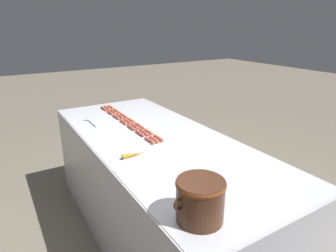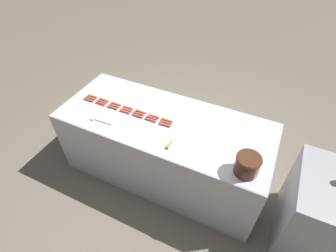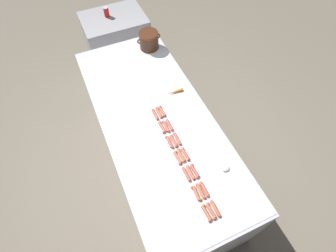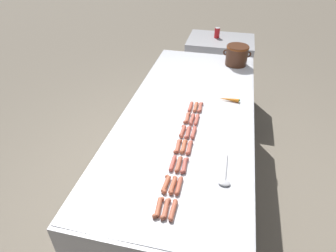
{
  "view_description": "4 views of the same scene",
  "coord_description": "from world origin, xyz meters",
  "px_view_note": "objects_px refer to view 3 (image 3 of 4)",
  "views": [
    {
      "loc": [
        1.02,
        1.85,
        1.76
      ],
      "look_at": [
        -0.13,
        -0.04,
        0.97
      ],
      "focal_mm": 31.04,
      "sensor_mm": 36.0,
      "label": 1
    },
    {
      "loc": [
        1.9,
        0.96,
        2.81
      ],
      "look_at": [
        0.12,
        0.11,
        0.96
      ],
      "focal_mm": 27.43,
      "sensor_mm": 36.0,
      "label": 2
    },
    {
      "loc": [
        -0.49,
        -1.37,
        2.92
      ],
      "look_at": [
        0.07,
        -0.12,
        0.92
      ],
      "focal_mm": 27.99,
      "sensor_mm": 36.0,
      "label": 3
    },
    {
      "loc": [
        0.28,
        -1.91,
        2.16
      ],
      "look_at": [
        -0.12,
        -0.22,
        0.9
      ],
      "focal_mm": 31.03,
      "sensor_mm": 36.0,
      "label": 4
    }
  ],
  "objects_px": {
    "hot_dog_8": "(201,191)",
    "hot_dog_10": "(181,155)",
    "hot_dog_17": "(185,154)",
    "serving_spoon": "(223,164)",
    "back_cabinet": "(118,45)",
    "hot_dog_3": "(178,158)",
    "hot_dog_4": "(169,142)",
    "hot_dog_13": "(159,113)",
    "hot_dog_11": "(174,141)",
    "hot_dog_12": "(166,126)",
    "hot_dog_20": "(162,111)",
    "hot_dog_5": "(162,127)",
    "hot_dog_15": "(204,189)",
    "hot_dog_19": "(170,125)",
    "hot_dog_7": "(211,211)",
    "hot_dog_14": "(215,209)",
    "carrot": "(175,92)",
    "hot_dog_16": "(195,171)",
    "hot_dog_1": "(196,193)",
    "hot_dog_6": "(155,114)",
    "bean_pot": "(149,39)",
    "hot_dog_18": "(177,139)",
    "soda_can": "(106,12)",
    "hot_dog_9": "(191,172)",
    "hot_dog_2": "(186,174)"
  },
  "relations": [
    {
      "from": "hot_dog_18",
      "to": "soda_can",
      "type": "relative_size",
      "value": 1.13
    },
    {
      "from": "hot_dog_8",
      "to": "serving_spoon",
      "type": "height_order",
      "value": "hot_dog_8"
    },
    {
      "from": "hot_dog_1",
      "to": "hot_dog_20",
      "type": "distance_m",
      "value": 0.86
    },
    {
      "from": "hot_dog_2",
      "to": "hot_dog_11",
      "type": "height_order",
      "value": "same"
    },
    {
      "from": "hot_dog_8",
      "to": "bean_pot",
      "type": "height_order",
      "value": "bean_pot"
    },
    {
      "from": "bean_pot",
      "to": "carrot",
      "type": "xyz_separation_m",
      "value": [
        -0.02,
        -0.76,
        -0.09
      ]
    },
    {
      "from": "hot_dog_16",
      "to": "hot_dog_17",
      "type": "relative_size",
      "value": 1.0
    },
    {
      "from": "hot_dog_7",
      "to": "hot_dog_14",
      "type": "xyz_separation_m",
      "value": [
        0.04,
        0.0,
        0.0
      ]
    },
    {
      "from": "hot_dog_5",
      "to": "serving_spoon",
      "type": "relative_size",
      "value": 0.53
    },
    {
      "from": "hot_dog_14",
      "to": "bean_pot",
      "type": "xyz_separation_m",
      "value": [
        0.24,
        1.95,
        0.1
      ]
    },
    {
      "from": "bean_pot",
      "to": "hot_dog_17",
      "type": "bearing_deg",
      "value": -99.43
    },
    {
      "from": "hot_dog_3",
      "to": "hot_dog_13",
      "type": "relative_size",
      "value": 1.0
    },
    {
      "from": "hot_dog_4",
      "to": "hot_dog_16",
      "type": "height_order",
      "value": "same"
    },
    {
      "from": "hot_dog_6",
      "to": "hot_dog_11",
      "type": "relative_size",
      "value": 1.0
    },
    {
      "from": "hot_dog_3",
      "to": "hot_dog_14",
      "type": "bearing_deg",
      "value": -81.27
    },
    {
      "from": "hot_dog_3",
      "to": "soda_can",
      "type": "xyz_separation_m",
      "value": [
        0.05,
        2.25,
        0.04
      ]
    },
    {
      "from": "hot_dog_2",
      "to": "hot_dog_15",
      "type": "distance_m",
      "value": 0.19
    },
    {
      "from": "hot_dog_12",
      "to": "hot_dog_20",
      "type": "height_order",
      "value": "same"
    },
    {
      "from": "hot_dog_2",
      "to": "back_cabinet",
      "type": "bearing_deg",
      "value": 87.48
    },
    {
      "from": "hot_dog_6",
      "to": "hot_dog_7",
      "type": "relative_size",
      "value": 1.0
    },
    {
      "from": "hot_dog_4",
      "to": "hot_dog_11",
      "type": "height_order",
      "value": "same"
    },
    {
      "from": "hot_dog_8",
      "to": "hot_dog_12",
      "type": "distance_m",
      "value": 0.67
    },
    {
      "from": "hot_dog_11",
      "to": "carrot",
      "type": "relative_size",
      "value": 0.78
    },
    {
      "from": "hot_dog_7",
      "to": "soda_can",
      "type": "height_order",
      "value": "soda_can"
    },
    {
      "from": "hot_dog_8",
      "to": "carrot",
      "type": "xyz_separation_m",
      "value": [
        0.25,
        1.02,
        0.0
      ]
    },
    {
      "from": "hot_dog_9",
      "to": "hot_dog_15",
      "type": "xyz_separation_m",
      "value": [
        0.04,
        -0.17,
        0.0
      ]
    },
    {
      "from": "back_cabinet",
      "to": "hot_dog_10",
      "type": "relative_size",
      "value": 6.39
    },
    {
      "from": "hot_dog_18",
      "to": "bean_pot",
      "type": "xyz_separation_m",
      "value": [
        0.24,
        1.27,
        0.1
      ]
    },
    {
      "from": "hot_dog_1",
      "to": "hot_dog_8",
      "type": "height_order",
      "value": "same"
    },
    {
      "from": "hot_dog_11",
      "to": "hot_dog_14",
      "type": "height_order",
      "value": "same"
    },
    {
      "from": "hot_dog_15",
      "to": "hot_dog_18",
      "type": "relative_size",
      "value": 1.0
    },
    {
      "from": "hot_dog_13",
      "to": "hot_dog_20",
      "type": "xyz_separation_m",
      "value": [
        0.04,
        0.0,
        0.0
      ]
    },
    {
      "from": "hot_dog_14",
      "to": "hot_dog_18",
      "type": "xyz_separation_m",
      "value": [
        -0.0,
        0.68,
        0.0
      ]
    },
    {
      "from": "hot_dog_17",
      "to": "serving_spoon",
      "type": "distance_m",
      "value": 0.33
    },
    {
      "from": "hot_dog_15",
      "to": "hot_dog_18",
      "type": "distance_m",
      "value": 0.51
    },
    {
      "from": "hot_dog_13",
      "to": "hot_dog_14",
      "type": "relative_size",
      "value": 1.0
    },
    {
      "from": "hot_dog_19",
      "to": "serving_spoon",
      "type": "distance_m",
      "value": 0.6
    },
    {
      "from": "hot_dog_6",
      "to": "hot_dog_8",
      "type": "height_order",
      "value": "same"
    },
    {
      "from": "hot_dog_15",
      "to": "bean_pot",
      "type": "distance_m",
      "value": 1.8
    },
    {
      "from": "hot_dog_15",
      "to": "hot_dog_19",
      "type": "bearing_deg",
      "value": 89.93
    },
    {
      "from": "hot_dog_2",
      "to": "hot_dog_12",
      "type": "bearing_deg",
      "value": 85.55
    },
    {
      "from": "hot_dog_8",
      "to": "hot_dog_10",
      "type": "xyz_separation_m",
      "value": [
        -0.0,
        0.35,
        0.0
      ]
    },
    {
      "from": "hot_dog_7",
      "to": "hot_dog_3",
      "type": "bearing_deg",
      "value": 94.34
    },
    {
      "from": "hot_dog_13",
      "to": "soda_can",
      "type": "relative_size",
      "value": 1.13
    },
    {
      "from": "hot_dog_1",
      "to": "bean_pot",
      "type": "relative_size",
      "value": 0.5
    },
    {
      "from": "hot_dog_3",
      "to": "hot_dog_4",
      "type": "bearing_deg",
      "value": 90.21
    },
    {
      "from": "hot_dog_10",
      "to": "hot_dog_11",
      "type": "relative_size",
      "value": 1.0
    },
    {
      "from": "carrot",
      "to": "hot_dog_2",
      "type": "bearing_deg",
      "value": -108.89
    },
    {
      "from": "hot_dog_10",
      "to": "hot_dog_18",
      "type": "relative_size",
      "value": 1.0
    },
    {
      "from": "hot_dog_10",
      "to": "hot_dog_16",
      "type": "distance_m",
      "value": 0.18
    }
  ]
}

